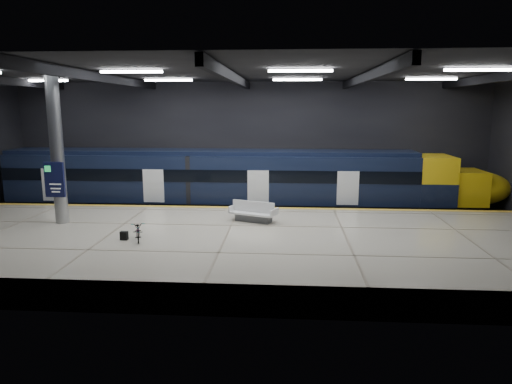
{
  "coord_description": "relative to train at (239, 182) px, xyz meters",
  "views": [
    {
      "loc": [
        2.51,
        -21.14,
        6.42
      ],
      "look_at": [
        0.95,
        1.5,
        2.2
      ],
      "focal_mm": 32.0,
      "sensor_mm": 36.0,
      "label": 1
    }
  ],
  "objects": [
    {
      "name": "rails",
      "position": [
        0.31,
        0.0,
        -1.98
      ],
      "size": [
        30.0,
        1.52,
        0.16
      ],
      "color": "gray",
      "rests_on": "ground"
    },
    {
      "name": "platform",
      "position": [
        0.31,
        -8.0,
        -1.51
      ],
      "size": [
        30.0,
        11.0,
        1.1
      ],
      "primitive_type": "cube",
      "color": "beige",
      "rests_on": "ground"
    },
    {
      "name": "bench",
      "position": [
        1.26,
        -5.71,
        -0.62
      ],
      "size": [
        2.39,
        1.66,
        0.98
      ],
      "rotation": [
        0.0,
        0.0,
        -0.38
      ],
      "color": "#595B60",
      "rests_on": "platform"
    },
    {
      "name": "bicycle",
      "position": [
        -3.18,
        -9.12,
        -0.56
      ],
      "size": [
        0.99,
        1.6,
        0.79
      ],
      "primitive_type": "imported",
      "rotation": [
        0.0,
        0.0,
        0.33
      ],
      "color": "#99999E",
      "rests_on": "platform"
    },
    {
      "name": "train",
      "position": [
        0.0,
        0.0,
        0.0
      ],
      "size": [
        29.4,
        2.84,
        3.79
      ],
      "color": "black",
      "rests_on": "ground"
    },
    {
      "name": "ground",
      "position": [
        0.31,
        -5.5,
        -2.06
      ],
      "size": [
        30.0,
        30.0,
        0.0
      ],
      "primitive_type": "plane",
      "color": "black",
      "rests_on": "ground"
    },
    {
      "name": "room_shell",
      "position": [
        0.31,
        -5.49,
        3.66
      ],
      "size": [
        30.1,
        16.1,
        8.05
      ],
      "color": "black",
      "rests_on": "ground"
    },
    {
      "name": "info_column",
      "position": [
        -7.69,
        -6.52,
        2.4
      ],
      "size": [
        0.9,
        0.78,
        6.9
      ],
      "color": "#9EA0A5",
      "rests_on": "platform"
    },
    {
      "name": "safety_strip",
      "position": [
        0.31,
        -2.75,
        -0.95
      ],
      "size": [
        30.0,
        0.4,
        0.01
      ],
      "primitive_type": "cube",
      "color": "gold",
      "rests_on": "platform"
    },
    {
      "name": "pannier_bag",
      "position": [
        -3.78,
        -9.12,
        -0.78
      ],
      "size": [
        0.31,
        0.2,
        0.35
      ],
      "primitive_type": "cube",
      "rotation": [
        0.0,
        0.0,
        -0.07
      ],
      "color": "black",
      "rests_on": "platform"
    }
  ]
}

